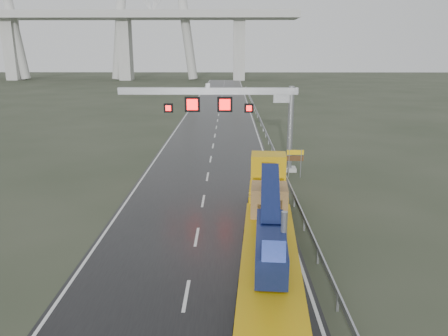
{
  "coord_description": "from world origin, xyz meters",
  "views": [
    {
      "loc": [
        1.81,
        -18.32,
        9.97
      ],
      "look_at": [
        1.47,
        6.91,
        3.2
      ],
      "focal_mm": 35.0,
      "sensor_mm": 36.0,
      "label": 1
    }
  ],
  "objects_px": {
    "exit_sign_pair": "(295,158)",
    "striped_barrier": "(281,170)",
    "sign_gantry": "(233,105)",
    "heavy_haul_truck": "(269,213)"
  },
  "relations": [
    {
      "from": "heavy_haul_truck",
      "to": "exit_sign_pair",
      "type": "xyz_separation_m",
      "value": [
        3.16,
        12.3,
        0.05
      ]
    },
    {
      "from": "striped_barrier",
      "to": "exit_sign_pair",
      "type": "bearing_deg",
      "value": -4.5
    },
    {
      "from": "sign_gantry",
      "to": "exit_sign_pair",
      "type": "distance_m",
      "value": 6.7
    },
    {
      "from": "heavy_haul_truck",
      "to": "exit_sign_pair",
      "type": "height_order",
      "value": "heavy_haul_truck"
    },
    {
      "from": "heavy_haul_truck",
      "to": "sign_gantry",
      "type": "bearing_deg",
      "value": 101.57
    },
    {
      "from": "heavy_haul_truck",
      "to": "striped_barrier",
      "type": "distance_m",
      "value": 12.8
    },
    {
      "from": "exit_sign_pair",
      "to": "sign_gantry",
      "type": "bearing_deg",
      "value": 157.47
    },
    {
      "from": "sign_gantry",
      "to": "heavy_haul_truck",
      "type": "distance_m",
      "value": 14.98
    },
    {
      "from": "sign_gantry",
      "to": "striped_barrier",
      "type": "xyz_separation_m",
      "value": [
        3.9,
        -1.72,
        -5.08
      ]
    },
    {
      "from": "exit_sign_pair",
      "to": "striped_barrier",
      "type": "distance_m",
      "value": 1.59
    }
  ]
}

